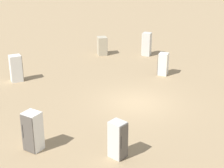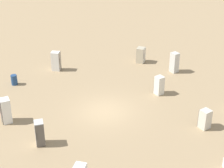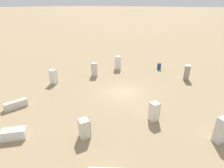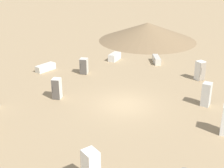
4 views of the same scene
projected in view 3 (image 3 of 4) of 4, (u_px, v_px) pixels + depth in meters
The scene contains 11 objects.
ground_plane at pixel (123, 93), 18.16m from camera, with size 1000.00×1000.00×0.00m, color #9E8460.
discarded_fridge_1 at pixel (221, 130), 11.36m from camera, with size 0.81×0.86×1.86m.
discarded_fridge_2 at pixel (16, 104), 15.42m from camera, with size 0.99×2.00×0.64m.
discarded_fridge_4 at pixel (154, 111), 13.60m from camera, with size 0.82×0.85×1.56m.
discarded_fridge_5 at pixel (94, 69), 22.03m from camera, with size 0.91×0.90×1.72m.
discarded_fridge_6 at pixel (118, 63), 24.22m from camera, with size 0.98×0.98×1.86m.
discarded_fridge_7 at pixel (14, 134), 11.91m from camera, with size 1.60×1.66×0.71m.
discarded_fridge_8 at pixel (84, 128), 11.88m from camera, with size 0.88×0.90×1.41m.
discarded_fridge_9 at pixel (187, 72), 20.97m from camera, with size 0.84×0.94×1.79m.
discarded_fridge_10 at pixel (53, 77), 19.95m from camera, with size 0.79×0.80×1.65m.
rusty_barrel at pixel (159, 66), 24.41m from camera, with size 0.52×0.52×0.88m.
Camera 3 is at (-8.67, 13.61, 8.44)m, focal length 28.00 mm.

